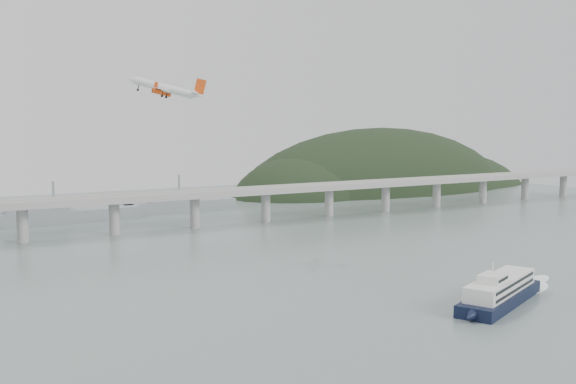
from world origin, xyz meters
TOP-DOWN VIEW (x-y plane):
  - ground at (0.00, 0.00)m, footprint 900.00×900.00m
  - bridge at (-1.15, 200.00)m, footprint 800.00×22.00m
  - headland at (285.18, 331.75)m, footprint 365.00×155.00m
  - ferry at (43.96, -18.89)m, footprint 83.38×41.74m
  - airliner at (-33.75, 103.64)m, footprint 30.21×28.90m

SIDE VIEW (x-z plane):
  - headland at x=285.18m, z-range -97.34..58.66m
  - ground at x=0.00m, z-range 0.00..0.00m
  - ferry at x=43.96m, z-range -3.80..12.82m
  - bridge at x=-1.15m, z-range 5.70..29.60m
  - airliner at x=-33.75m, z-range 73.64..85.34m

